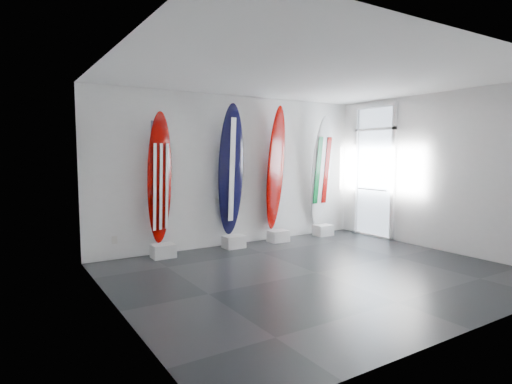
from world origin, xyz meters
TOP-DOWN VIEW (x-y plane):
  - floor at (0.00, 0.00)m, footprint 6.00×6.00m
  - ceiling at (0.00, 0.00)m, footprint 6.00×6.00m
  - wall_back at (0.00, 2.50)m, footprint 6.00×0.00m
  - wall_front at (0.00, -2.50)m, footprint 6.00×0.00m
  - wall_left at (-3.00, 0.00)m, footprint 0.00×5.00m
  - wall_right at (3.00, 0.00)m, footprint 0.00×5.00m
  - display_block_usa at (-1.69, 2.18)m, footprint 0.40×0.30m
  - surfboard_usa at (-1.69, 2.28)m, footprint 0.56×0.35m
  - display_block_navy at (-0.25, 2.18)m, footprint 0.40×0.30m
  - surfboard_navy at (-0.25, 2.28)m, footprint 0.60×0.30m
  - display_block_swiss at (0.82, 2.18)m, footprint 0.40×0.30m
  - surfboard_swiss at (0.82, 2.28)m, footprint 0.65×0.49m
  - display_block_italy at (2.07, 2.18)m, footprint 0.40×0.30m
  - surfboard_italy at (2.07, 2.28)m, footprint 0.57×0.39m
  - wall_outlet at (-2.45, 2.48)m, footprint 0.09×0.02m
  - glass_door at (2.97, 1.55)m, footprint 0.12×1.16m
  - balcony at (4.30, 1.55)m, footprint 2.80×2.20m

SIDE VIEW (x-z plane):
  - floor at x=0.00m, z-range 0.00..0.00m
  - display_block_usa at x=-1.69m, z-range 0.00..0.24m
  - display_block_navy at x=-0.25m, z-range 0.00..0.24m
  - display_block_swiss at x=0.82m, z-range 0.00..0.24m
  - display_block_italy at x=2.07m, z-range 0.00..0.24m
  - wall_outlet at x=-2.45m, z-range 0.28..0.41m
  - balcony at x=4.30m, z-range -0.10..1.10m
  - surfboard_usa at x=-1.69m, z-range 0.24..2.59m
  - glass_door at x=2.97m, z-range 0.00..2.85m
  - surfboard_italy at x=2.07m, z-range 0.24..2.69m
  - wall_back at x=0.00m, z-range -1.50..4.50m
  - wall_front at x=0.00m, z-range -1.50..4.50m
  - wall_left at x=-3.00m, z-range -1.00..4.00m
  - wall_right at x=3.00m, z-range -1.00..4.00m
  - surfboard_navy at x=-0.25m, z-range 0.24..2.81m
  - surfboard_swiss at x=0.82m, z-range 0.24..2.83m
  - ceiling at x=0.00m, z-range 3.00..3.00m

